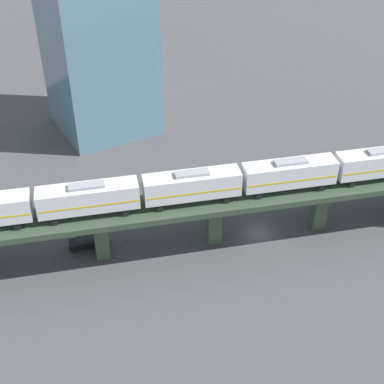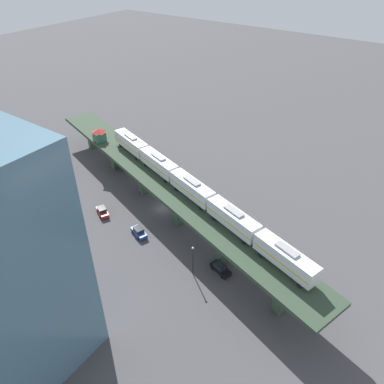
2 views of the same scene
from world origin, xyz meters
name	(u,v)px [view 1 (image 1 of 2)]	position (x,y,z in m)	size (l,w,h in m)	color
ground_plane	(259,234)	(0.00, 0.00, 0.00)	(400.00, 400.00, 0.00)	#424244
elevated_viaduct	(264,193)	(-0.06, -0.18, 6.96)	(35.85, 90.23, 8.12)	#2C3D2C
subway_train	(192,185)	(1.64, 9.78, 10.66)	(21.56, 60.32, 4.45)	silver
street_car_black	(86,242)	(9.28, 21.87, 0.94)	(2.99, 4.73, 1.89)	black
street_car_red	(274,175)	(9.81, -9.89, 0.94)	(3.54, 4.74, 1.89)	#AD1E1E
street_car_blue	(209,195)	(10.33, 1.87, 0.94)	(3.16, 4.75, 1.89)	#233D93
street_lamp	(102,200)	(12.76, 17.82, 4.11)	(0.44, 0.44, 6.94)	black
office_tower	(96,31)	(39.85, 6.58, 18.00)	(16.00, 16.00, 36.00)	slate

